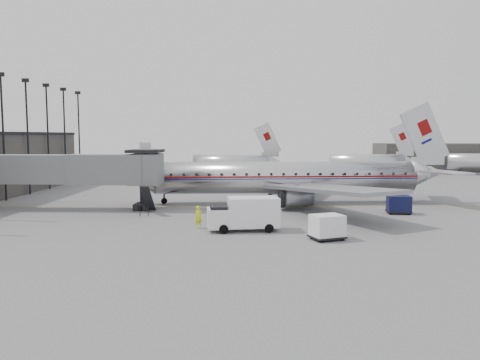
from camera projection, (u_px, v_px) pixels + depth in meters
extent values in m
plane|color=slate|center=(228.00, 216.00, 45.58)|extent=(160.00, 160.00, 0.00)
cube|color=#393533|center=(447.00, 157.00, 103.43)|extent=(30.00, 12.00, 6.00)
cube|color=gold|center=(259.00, 207.00, 51.44)|extent=(60.00, 0.15, 0.01)
cube|color=slate|center=(23.00, 169.00, 49.50)|extent=(12.00, 2.80, 3.00)
cube|color=slate|center=(107.00, 169.00, 49.19)|extent=(8.00, 3.00, 3.10)
cube|color=slate|center=(146.00, 169.00, 49.45)|extent=(3.20, 3.60, 3.20)
cube|color=black|center=(145.00, 151.00, 49.27)|extent=(3.40, 3.80, 0.30)
cube|color=white|center=(145.00, 146.00, 49.22)|extent=(1.20, 0.15, 0.80)
cylinder|color=black|center=(143.00, 197.00, 49.34)|extent=(0.56, 0.56, 2.80)
cube|color=black|center=(143.00, 206.00, 49.45)|extent=(1.60, 2.20, 0.70)
cylinder|color=black|center=(140.00, 208.00, 48.46)|extent=(0.30, 0.60, 0.60)
cylinder|color=black|center=(145.00, 205.00, 50.44)|extent=(0.30, 0.60, 0.60)
cube|color=black|center=(148.00, 199.00, 47.01)|extent=(0.90, 3.20, 2.90)
cylinder|color=black|center=(3.00, 138.00, 55.75)|extent=(0.24, 0.24, 15.00)
cube|color=black|center=(0.00, 74.00, 55.03)|extent=(0.90, 0.25, 0.50)
cylinder|color=black|center=(28.00, 138.00, 61.72)|extent=(0.24, 0.24, 15.00)
cube|color=black|center=(25.00, 80.00, 61.00)|extent=(0.90, 0.25, 0.50)
cylinder|color=black|center=(48.00, 138.00, 67.69)|extent=(0.24, 0.24, 15.00)
cube|color=black|center=(46.00, 85.00, 66.96)|extent=(0.90, 0.25, 0.50)
cylinder|color=black|center=(65.00, 137.00, 73.66)|extent=(0.24, 0.24, 15.00)
cube|color=black|center=(63.00, 89.00, 72.93)|extent=(0.90, 0.25, 0.50)
cylinder|color=black|center=(79.00, 137.00, 79.62)|extent=(0.24, 0.24, 15.00)
cube|color=black|center=(78.00, 93.00, 78.90)|extent=(0.90, 0.25, 0.50)
cylinder|color=silver|center=(231.00, 163.00, 87.18)|extent=(14.00, 3.20, 3.20)
cube|color=silver|center=(268.00, 140.00, 86.52)|extent=(5.17, 0.26, 6.52)
cylinder|color=black|center=(207.00, 174.00, 87.53)|extent=(0.24, 0.24, 1.00)
cylinder|color=silver|center=(366.00, 162.00, 90.26)|extent=(14.00, 3.20, 3.20)
cube|color=silver|center=(403.00, 140.00, 89.60)|extent=(5.17, 0.26, 6.52)
cylinder|color=black|center=(343.00, 173.00, 90.62)|extent=(0.24, 0.24, 1.00)
cylinder|color=black|center=(459.00, 172.00, 93.77)|extent=(0.24, 0.24, 1.00)
cylinder|color=silver|center=(285.00, 178.00, 54.04)|extent=(29.99, 6.28, 3.67)
cone|color=silver|center=(142.00, 178.00, 53.16)|extent=(3.29, 3.92, 3.67)
cone|color=silver|center=(426.00, 173.00, 54.89)|extent=(4.26, 3.83, 3.49)
cube|color=maroon|center=(285.00, 175.00, 54.01)|extent=(30.00, 6.33, 0.18)
cube|color=#0B0B65|center=(285.00, 177.00, 54.04)|extent=(30.00, 6.33, 0.10)
cube|color=silver|center=(425.00, 134.00, 54.43)|extent=(6.09, 0.83, 7.63)
cube|color=gray|center=(297.00, 174.00, 63.11)|extent=(10.32, 16.79, 1.18)
cube|color=gray|center=(329.00, 189.00, 45.34)|extent=(12.49, 16.53, 1.18)
cylinder|color=gray|center=(282.00, 186.00, 59.34)|extent=(3.55, 2.37, 2.08)
cylinder|color=gray|center=(297.00, 197.00, 49.08)|extent=(3.55, 2.37, 2.08)
cylinder|color=black|center=(164.00, 198.00, 53.52)|extent=(0.20, 0.20, 1.29)
cylinder|color=black|center=(298.00, 194.00, 56.93)|extent=(0.26, 0.26, 1.39)
cylinder|color=black|center=(298.00, 196.00, 56.95)|extent=(1.02, 0.43, 0.99)
cylinder|color=black|center=(306.00, 200.00, 51.80)|extent=(0.26, 0.26, 1.39)
cylinder|color=black|center=(306.00, 202.00, 51.82)|extent=(1.02, 0.43, 0.99)
cube|color=white|center=(253.00, 212.00, 38.61)|extent=(4.42, 2.85, 2.41)
cube|color=white|center=(219.00, 218.00, 38.35)|extent=(2.13, 2.42, 1.61)
cube|color=black|center=(219.00, 210.00, 38.29)|extent=(1.64, 2.13, 0.69)
cylinder|color=black|center=(224.00, 229.00, 37.43)|extent=(0.77, 0.39, 0.74)
cylinder|color=black|center=(222.00, 224.00, 39.48)|extent=(0.77, 0.39, 0.74)
cylinder|color=black|center=(269.00, 228.00, 37.82)|extent=(0.77, 0.39, 0.74)
cylinder|color=black|center=(265.00, 223.00, 39.87)|extent=(0.77, 0.39, 0.74)
cube|color=#0E1139|center=(399.00, 203.00, 46.88)|extent=(2.32, 1.81, 1.55)
cube|color=black|center=(399.00, 212.00, 46.96)|extent=(2.44, 1.92, 0.13)
cylinder|color=black|center=(391.00, 213.00, 46.40)|extent=(0.34, 0.16, 0.33)
cylinder|color=black|center=(409.00, 213.00, 46.22)|extent=(0.34, 0.16, 0.33)
cylinder|color=black|center=(388.00, 211.00, 47.71)|extent=(0.34, 0.16, 0.33)
cylinder|color=black|center=(406.00, 211.00, 47.53)|extent=(0.34, 0.16, 0.33)
cube|color=white|center=(327.00, 225.00, 35.25)|extent=(2.78, 2.47, 1.61)
cube|color=black|center=(327.00, 237.00, 35.33)|extent=(2.93, 2.62, 0.14)
cylinder|color=black|center=(321.00, 240.00, 34.37)|extent=(0.37, 0.26, 0.34)
cylinder|color=black|center=(342.00, 238.00, 35.02)|extent=(0.37, 0.26, 0.34)
cylinder|color=black|center=(312.00, 236.00, 35.66)|extent=(0.37, 0.26, 0.34)
cylinder|color=black|center=(333.00, 235.00, 36.30)|extent=(0.37, 0.26, 0.34)
imported|color=#D1EA1B|center=(199.00, 217.00, 39.59)|extent=(0.83, 0.79, 1.91)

